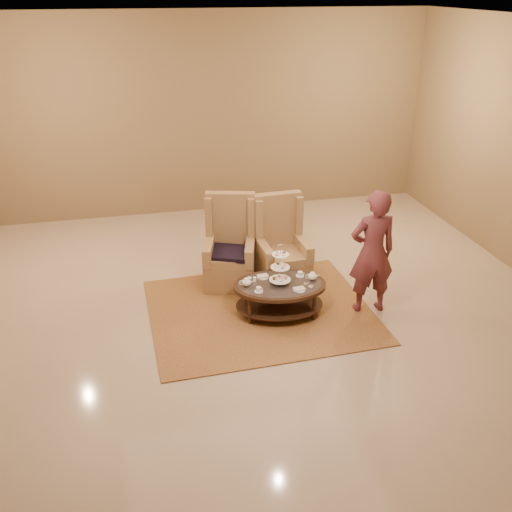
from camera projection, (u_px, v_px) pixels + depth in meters
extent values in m
plane|color=tan|center=(261.00, 318.00, 7.31)|extent=(8.00, 8.00, 0.00)
cube|color=beige|center=(261.00, 318.00, 7.31)|extent=(8.00, 8.00, 0.02)
cube|color=olive|center=(208.00, 116.00, 10.06)|extent=(8.00, 0.04, 3.50)
cube|color=#A17339|center=(260.00, 311.00, 7.45)|extent=(2.89, 2.43, 0.02)
cylinder|color=black|center=(250.00, 311.00, 7.08)|extent=(0.05, 0.05, 0.39)
cylinder|color=black|center=(314.00, 307.00, 7.17)|extent=(0.05, 0.05, 0.39)
cylinder|color=black|center=(246.00, 294.00, 7.46)|extent=(0.05, 0.05, 0.39)
cylinder|color=black|center=(307.00, 291.00, 7.55)|extent=(0.05, 0.05, 0.39)
cylinder|color=silver|center=(280.00, 266.00, 7.10)|extent=(0.01, 0.01, 0.49)
torus|color=silver|center=(281.00, 249.00, 7.00)|extent=(0.12, 0.02, 0.12)
cylinder|color=white|center=(280.00, 279.00, 7.18)|extent=(0.30, 0.30, 0.01)
cylinder|color=white|center=(280.00, 267.00, 7.11)|extent=(0.27, 0.27, 0.01)
cylinder|color=white|center=(280.00, 255.00, 7.03)|extent=(0.24, 0.24, 0.01)
cylinder|color=#D06A73|center=(286.00, 278.00, 7.18)|extent=(0.04, 0.04, 0.03)
cylinder|color=#E3B071|center=(279.00, 275.00, 7.24)|extent=(0.04, 0.04, 0.03)
cylinder|color=brown|center=(274.00, 278.00, 7.17)|extent=(0.04, 0.04, 0.03)
cylinder|color=white|center=(281.00, 281.00, 7.11)|extent=(0.04, 0.04, 0.03)
ellipsoid|color=#E3B071|center=(285.00, 265.00, 7.12)|extent=(0.05, 0.05, 0.03)
ellipsoid|color=brown|center=(278.00, 264.00, 7.15)|extent=(0.05, 0.05, 0.03)
ellipsoid|color=white|center=(275.00, 267.00, 7.07)|extent=(0.05, 0.05, 0.03)
ellipsoid|color=#D06A73|center=(283.00, 268.00, 7.04)|extent=(0.05, 0.05, 0.03)
cube|color=brown|center=(284.00, 252.00, 7.06)|extent=(0.05, 0.03, 0.02)
cube|color=white|center=(277.00, 252.00, 7.06)|extent=(0.05, 0.03, 0.02)
cube|color=#D06A73|center=(277.00, 255.00, 6.99)|extent=(0.05, 0.03, 0.02)
cube|color=#E3B071|center=(284.00, 255.00, 6.98)|extent=(0.05, 0.03, 0.02)
ellipsoid|color=white|center=(246.00, 282.00, 7.12)|extent=(0.13, 0.13, 0.09)
cylinder|color=white|center=(246.00, 279.00, 7.10)|extent=(0.06, 0.06, 0.01)
sphere|color=white|center=(246.00, 278.00, 7.10)|extent=(0.02, 0.02, 0.02)
cone|color=white|center=(252.00, 282.00, 7.13)|extent=(0.07, 0.03, 0.05)
torus|color=white|center=(242.00, 283.00, 7.12)|extent=(0.07, 0.02, 0.07)
ellipsoid|color=white|center=(312.00, 276.00, 7.27)|extent=(0.13, 0.13, 0.09)
cylinder|color=white|center=(313.00, 273.00, 7.25)|extent=(0.06, 0.06, 0.01)
sphere|color=white|center=(313.00, 272.00, 7.25)|extent=(0.02, 0.02, 0.02)
cone|color=white|center=(318.00, 276.00, 7.28)|extent=(0.07, 0.03, 0.05)
torus|color=white|center=(308.00, 276.00, 7.27)|extent=(0.07, 0.02, 0.07)
cylinder|color=white|center=(259.00, 291.00, 7.02)|extent=(0.12, 0.12, 0.01)
cylinder|color=white|center=(259.00, 289.00, 7.01)|extent=(0.07, 0.07, 0.05)
torus|color=white|center=(262.00, 289.00, 7.01)|extent=(0.04, 0.01, 0.03)
cylinder|color=white|center=(300.00, 276.00, 7.39)|extent=(0.12, 0.12, 0.01)
cylinder|color=white|center=(300.00, 274.00, 7.38)|extent=(0.07, 0.07, 0.05)
torus|color=white|center=(303.00, 273.00, 7.38)|extent=(0.04, 0.01, 0.03)
cylinder|color=white|center=(263.00, 277.00, 7.36)|extent=(0.17, 0.17, 0.01)
cube|color=beige|center=(263.00, 276.00, 7.35)|extent=(0.14, 0.11, 0.02)
cylinder|color=white|center=(299.00, 290.00, 7.05)|extent=(0.17, 0.17, 0.01)
cube|color=beige|center=(299.00, 289.00, 7.05)|extent=(0.14, 0.11, 0.02)
cylinder|color=white|center=(255.00, 279.00, 7.25)|extent=(0.05, 0.05, 0.06)
cylinder|color=white|center=(311.00, 287.00, 7.12)|extent=(0.06, 0.06, 0.01)
cylinder|color=#D06A73|center=(311.00, 286.00, 7.12)|extent=(0.04, 0.04, 0.01)
cylinder|color=white|center=(306.00, 283.00, 7.20)|extent=(0.06, 0.06, 0.01)
cylinder|color=brown|center=(306.00, 283.00, 7.19)|extent=(0.04, 0.04, 0.01)
cylinder|color=white|center=(249.00, 278.00, 7.32)|extent=(0.06, 0.06, 0.01)
cylinder|color=white|center=(249.00, 277.00, 7.32)|extent=(0.04, 0.04, 0.01)
cube|color=#A47E4D|center=(230.00, 271.00, 8.03)|extent=(0.84, 0.84, 0.41)
cube|color=#A47E4D|center=(229.00, 256.00, 7.88)|extent=(0.71, 0.71, 0.10)
cube|color=#A47E4D|center=(231.00, 235.00, 8.10)|extent=(0.70, 0.31, 1.27)
cube|color=#A47E4D|center=(209.00, 217.00, 7.95)|extent=(0.15, 0.23, 0.59)
cube|color=#A47E4D|center=(251.00, 217.00, 7.93)|extent=(0.15, 0.23, 0.59)
cube|color=#A47E4D|center=(209.00, 251.00, 7.85)|extent=(0.27, 0.63, 0.25)
cube|color=#A47E4D|center=(250.00, 252.00, 7.84)|extent=(0.27, 0.63, 0.25)
cube|color=black|center=(229.00, 253.00, 7.82)|extent=(0.69, 0.66, 0.06)
cube|color=#A47E4D|center=(282.00, 270.00, 8.06)|extent=(0.71, 0.71, 0.41)
cube|color=#A47E4D|center=(284.00, 256.00, 7.90)|extent=(0.60, 0.60, 0.10)
cube|color=#A47E4D|center=(277.00, 235.00, 8.11)|extent=(0.69, 0.17, 1.26)
cube|color=#A47E4D|center=(258.00, 219.00, 7.88)|extent=(0.11, 0.22, 0.58)
cube|color=#A47E4D|center=(297.00, 215.00, 8.02)|extent=(0.11, 0.22, 0.58)
cube|color=#A47E4D|center=(264.00, 253.00, 7.80)|extent=(0.14, 0.62, 0.25)
cube|color=#A47E4D|center=(303.00, 248.00, 7.94)|extent=(0.14, 0.62, 0.25)
imported|color=brown|center=(372.00, 253.00, 7.14)|extent=(0.61, 0.41, 1.65)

